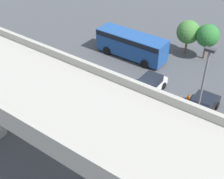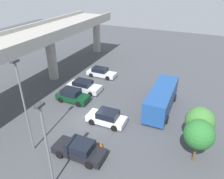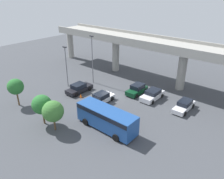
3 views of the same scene
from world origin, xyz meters
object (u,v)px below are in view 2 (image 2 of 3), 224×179
at_px(parked_car_3, 84,86).
at_px(tree_front_right, 200,121).
at_px(shuttle_bus, 162,97).
at_px(parked_car_1, 107,118).
at_px(traffic_cone, 101,145).
at_px(parked_car_0, 80,150).
at_px(tree_front_centre, 199,135).
at_px(lamp_post_near_aisle, 46,141).
at_px(parked_car_4, 101,73).
at_px(lamp_post_mid_lot, 24,102).
at_px(parked_car_2, 72,96).

distance_m(parked_car_3, tree_front_right, 16.56).
height_order(shuttle_bus, tree_front_right, tree_front_right).
bearing_deg(parked_car_1, tree_front_right, -177.21).
xyz_separation_m(parked_car_1, traffic_cone, (-3.75, -1.12, -0.42)).
bearing_deg(tree_front_right, parked_car_0, 122.06).
bearing_deg(parked_car_0, parked_car_3, -61.39).
bearing_deg(traffic_cone, shuttle_bus, -22.37).
bearing_deg(tree_front_centre, lamp_post_near_aisle, 125.66).
bearing_deg(traffic_cone, parked_car_1, 16.56).
height_order(tree_front_centre, traffic_cone, tree_front_centre).
bearing_deg(tree_front_right, parked_car_4, 55.86).
xyz_separation_m(shuttle_bus, tree_front_centre, (-7.16, -4.62, 1.22)).
distance_m(parked_car_4, traffic_cone, 16.51).
xyz_separation_m(parked_car_4, shuttle_bus, (-5.72, -11.06, 0.99)).
height_order(parked_car_0, tree_front_right, tree_front_right).
relative_size(tree_front_centre, tree_front_right, 1.03).
relative_size(lamp_post_near_aisle, tree_front_centre, 1.77).
xyz_separation_m(parked_car_0, tree_front_right, (5.98, -9.55, 2.02)).
bearing_deg(lamp_post_near_aisle, lamp_post_mid_lot, 59.82).
xyz_separation_m(shuttle_bus, traffic_cone, (-9.08, 3.74, -1.36)).
bearing_deg(lamp_post_mid_lot, parked_car_0, -77.12).
relative_size(parked_car_1, lamp_post_near_aisle, 0.58).
bearing_deg(lamp_post_mid_lot, parked_car_1, -35.50).
relative_size(tree_front_centre, traffic_cone, 6.04).
xyz_separation_m(parked_car_4, lamp_post_mid_lot, (-17.60, -1.53, 4.52)).
distance_m(parked_car_1, lamp_post_near_aisle, 9.72).
bearing_deg(parked_car_3, tree_front_centre, -25.36).
relative_size(parked_car_4, shuttle_bus, 0.56).
relative_size(parked_car_2, parked_car_3, 0.89).
xyz_separation_m(lamp_post_near_aisle, lamp_post_mid_lot, (2.43, 4.18, 0.80)).
xyz_separation_m(parked_car_2, lamp_post_mid_lot, (-9.12, -1.50, 4.43)).
relative_size(parked_car_3, tree_front_centre, 1.14).
distance_m(lamp_post_mid_lot, tree_front_centre, 15.09).
distance_m(parked_car_1, tree_front_right, 9.62).
height_order(parked_car_3, tree_front_right, tree_front_right).
height_order(parked_car_0, shuttle_bus, shuttle_bus).
relative_size(parked_car_3, parked_car_4, 1.02).
xyz_separation_m(parked_car_3, tree_front_centre, (-7.43, -15.68, 2.18)).
bearing_deg(parked_car_2, parked_car_3, 90.66).
bearing_deg(shuttle_bus, parked_car_1, 137.66).
bearing_deg(parked_car_0, tree_front_centre, -159.02).
distance_m(shuttle_bus, lamp_post_near_aisle, 15.52).
relative_size(parked_car_4, lamp_post_mid_lot, 0.53).
distance_m(parked_car_0, traffic_cone, 2.21).
distance_m(parked_car_1, lamp_post_mid_lot, 9.21).
xyz_separation_m(parked_car_1, parked_car_4, (11.04, 6.21, -0.05)).
xyz_separation_m(parked_car_3, tree_front_right, (-5.14, -15.61, 2.01)).
xyz_separation_m(lamp_post_mid_lot, tree_front_centre, (4.72, -14.15, -2.31)).
height_order(parked_car_1, traffic_cone, parked_car_1).
height_order(lamp_post_mid_lot, tree_front_centre, lamp_post_mid_lot).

